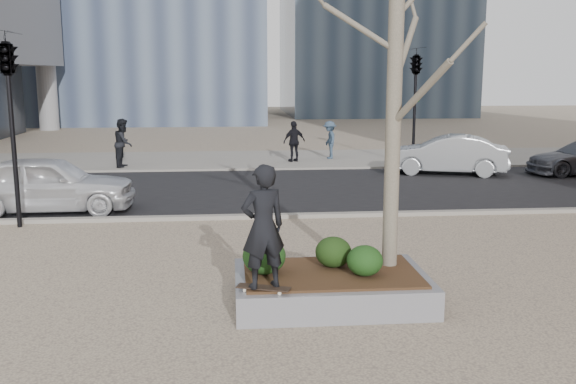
{
  "coord_description": "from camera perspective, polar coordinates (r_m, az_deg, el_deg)",
  "views": [
    {
      "loc": [
        -0.54,
        -9.54,
        3.55
      ],
      "look_at": [
        0.5,
        2.0,
        1.4
      ],
      "focal_mm": 40.0,
      "sensor_mm": 36.0,
      "label": 1
    }
  ],
  "objects": [
    {
      "name": "ground",
      "position": [
        10.2,
        -1.82,
        -9.87
      ],
      "size": [
        120.0,
        120.0,
        0.0
      ],
      "primitive_type": "plane",
      "color": "tan",
      "rests_on": "ground"
    },
    {
      "name": "street",
      "position": [
        19.87,
        -3.51,
        0.22
      ],
      "size": [
        60.0,
        8.0,
        0.02
      ],
      "primitive_type": "cube",
      "color": "black",
      "rests_on": "ground"
    },
    {
      "name": "far_sidewalk",
      "position": [
        26.78,
        -3.95,
        2.89
      ],
      "size": [
        60.0,
        6.0,
        0.02
      ],
      "primitive_type": "cube",
      "color": "gray",
      "rests_on": "ground"
    },
    {
      "name": "planter",
      "position": [
        10.22,
        3.84,
        -8.5
      ],
      "size": [
        3.0,
        2.0,
        0.45
      ],
      "primitive_type": "cube",
      "color": "gray",
      "rests_on": "ground"
    },
    {
      "name": "planter_mulch",
      "position": [
        10.15,
        3.86,
        -7.19
      ],
      "size": [
        2.7,
        1.7,
        0.04
      ],
      "primitive_type": "cube",
      "color": "#382314",
      "rests_on": "planter"
    },
    {
      "name": "sycamore_tree",
      "position": [
        10.17,
        9.52,
        11.72
      ],
      "size": [
        2.8,
        2.8,
        6.6
      ],
      "primitive_type": null,
      "color": "gray",
      "rests_on": "planter_mulch"
    },
    {
      "name": "shrub_left",
      "position": [
        9.95,
        -2.13,
        -5.69
      ],
      "size": [
        0.67,
        0.67,
        0.57
      ],
      "primitive_type": "ellipsoid",
      "color": "#103413",
      "rests_on": "planter_mulch"
    },
    {
      "name": "shrub_middle",
      "position": [
        10.32,
        4.05,
        -5.34
      ],
      "size": [
        0.58,
        0.58,
        0.49
      ],
      "primitive_type": "ellipsoid",
      "color": "black",
      "rests_on": "planter_mulch"
    },
    {
      "name": "shrub_right",
      "position": [
        9.94,
        6.84,
        -6.08
      ],
      "size": [
        0.56,
        0.56,
        0.47
      ],
      "primitive_type": "ellipsoid",
      "color": "#183711",
      "rests_on": "planter_mulch"
    },
    {
      "name": "skateboard",
      "position": [
        9.34,
        -2.19,
        -8.64
      ],
      "size": [
        0.8,
        0.45,
        0.08
      ],
      "primitive_type": null,
      "rotation": [
        0.0,
        0.0,
        -0.35
      ],
      "color": "black",
      "rests_on": "planter"
    },
    {
      "name": "skateboarder",
      "position": [
        9.08,
        -2.23,
        -3.09
      ],
      "size": [
        0.75,
        0.61,
        1.79
      ],
      "primitive_type": "imported",
      "rotation": [
        0.0,
        0.0,
        3.46
      ],
      "color": "black",
      "rests_on": "skateboard"
    },
    {
      "name": "police_car",
      "position": [
        17.54,
        -20.55,
        0.68
      ],
      "size": [
        4.37,
        1.83,
        1.48
      ],
      "primitive_type": "imported",
      "rotation": [
        0.0,
        0.0,
        1.59
      ],
      "color": "silver",
      "rests_on": "street"
    },
    {
      "name": "car_silver",
      "position": [
        23.43,
        13.92,
        3.24
      ],
      "size": [
        4.45,
        2.66,
        1.39
      ],
      "primitive_type": "imported",
      "rotation": [
        0.0,
        0.0,
        4.41
      ],
      "color": "#ABAFB3",
      "rests_on": "street"
    },
    {
      "name": "pedestrian_a",
      "position": [
        25.25,
        -14.42,
        4.25
      ],
      "size": [
        0.77,
        0.95,
        1.84
      ],
      "primitive_type": "imported",
      "rotation": [
        0.0,
        0.0,
        1.49
      ],
      "color": "black",
      "rests_on": "far_sidewalk"
    },
    {
      "name": "pedestrian_b",
      "position": [
        26.94,
        3.72,
        4.65
      ],
      "size": [
        0.62,
        1.04,
        1.57
      ],
      "primitive_type": "imported",
      "rotation": [
        0.0,
        0.0,
        4.75
      ],
      "color": "#364B62",
      "rests_on": "far_sidewalk"
    },
    {
      "name": "pedestrian_c",
      "position": [
        25.94,
        0.56,
        4.52
      ],
      "size": [
        1.04,
        0.75,
        1.64
      ],
      "primitive_type": "imported",
      "rotation": [
        0.0,
        0.0,
        3.54
      ],
      "color": "black",
      "rests_on": "far_sidewalk"
    },
    {
      "name": "traffic_light_near",
      "position": [
        15.99,
        -23.29,
        4.99
      ],
      "size": [
        0.6,
        2.48,
        4.5
      ],
      "primitive_type": null,
      "color": "black",
      "rests_on": "ground"
    },
    {
      "name": "traffic_light_far",
      "position": [
        25.18,
        11.19,
        7.35
      ],
      "size": [
        0.6,
        2.48,
        4.5
      ],
      "primitive_type": null,
      "color": "black",
      "rests_on": "ground"
    }
  ]
}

